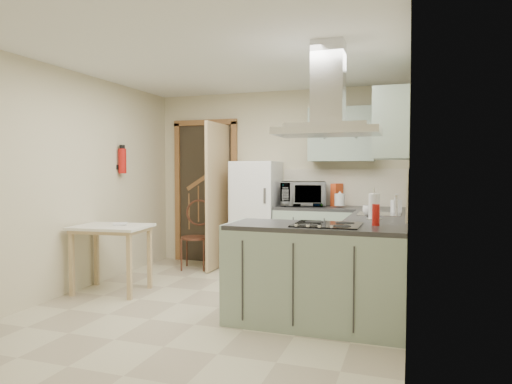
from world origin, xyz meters
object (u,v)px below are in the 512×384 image
(fridge, at_px, (257,216))
(extractor_hood, at_px, (328,132))
(microwave, at_px, (303,194))
(drop_leaf_table, at_px, (112,259))
(bentwood_chair, at_px, (195,238))
(peninsula, at_px, (316,275))

(fridge, relative_size, extractor_hood, 1.67)
(extractor_hood, distance_m, microwave, 2.21)
(extractor_hood, bearing_deg, drop_leaf_table, 172.41)
(drop_leaf_table, bearing_deg, bentwood_chair, 69.82)
(peninsula, height_order, extractor_hood, extractor_hood)
(fridge, xyz_separation_m, extractor_hood, (1.32, -1.98, 0.97))
(drop_leaf_table, distance_m, bentwood_chair, 1.44)
(extractor_hood, distance_m, drop_leaf_table, 2.86)
(extractor_hood, bearing_deg, bentwood_chair, 141.14)
(drop_leaf_table, height_order, microwave, microwave)
(fridge, relative_size, drop_leaf_table, 1.85)
(fridge, height_order, microwave, fridge)
(drop_leaf_table, bearing_deg, microwave, 36.15)
(bentwood_chair, xyz_separation_m, microwave, (1.48, 0.27, 0.63))
(extractor_hood, xyz_separation_m, bentwood_chair, (-2.15, 1.73, -1.28))
(fridge, bearing_deg, bentwood_chair, -163.37)
(fridge, distance_m, peninsula, 2.35)
(peninsula, relative_size, bentwood_chair, 1.77)
(microwave, bearing_deg, fridge, 168.83)
(extractor_hood, xyz_separation_m, drop_leaf_table, (-2.50, 0.33, -1.34))
(fridge, distance_m, extractor_hood, 2.57)
(fridge, height_order, drop_leaf_table, fridge)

